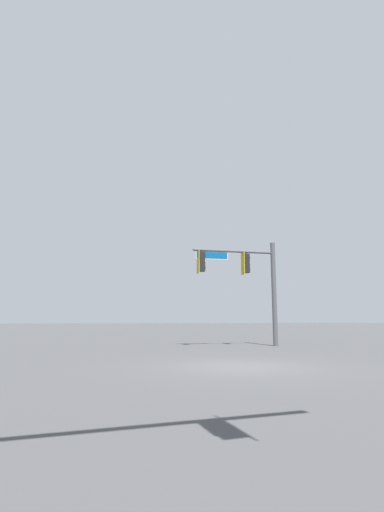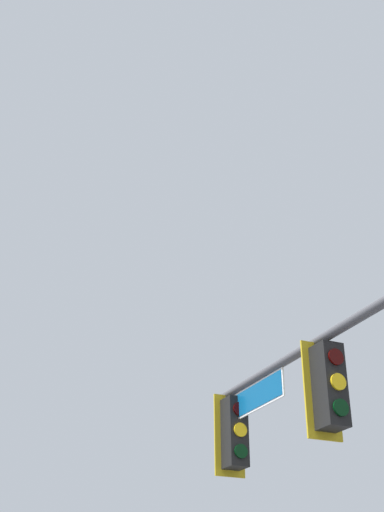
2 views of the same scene
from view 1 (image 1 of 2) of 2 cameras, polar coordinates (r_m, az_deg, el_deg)
ground_plane at (r=13.01m, az=7.05°, el=-15.40°), size 400.00×400.00×0.00m
signal_pole_near at (r=23.04m, az=8.21°, el=-2.93°), size 4.89×1.23×5.93m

